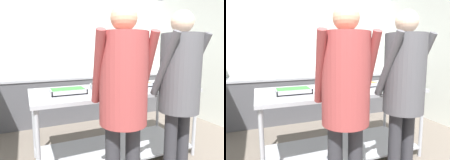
# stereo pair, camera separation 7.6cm
# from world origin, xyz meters

# --- Properties ---
(wall_rear) EXTENTS (4.41, 0.06, 2.65)m
(wall_rear) POSITION_xyz_m (0.00, 3.79, 1.32)
(wall_rear) COLOR silver
(wall_rear) RESTS_ON ground_plane
(back_counter) EXTENTS (4.25, 0.65, 0.89)m
(back_counter) POSITION_xyz_m (-0.00, 3.42, 0.45)
(back_counter) COLOR #4C4C51
(back_counter) RESTS_ON ground_plane
(serving_counter) EXTENTS (2.04, 0.90, 0.91)m
(serving_counter) POSITION_xyz_m (-0.09, 1.68, 0.62)
(serving_counter) COLOR #9EA0A8
(serving_counter) RESTS_ON ground_plane
(serving_tray_vegetables) EXTENTS (0.39, 0.26, 0.05)m
(serving_tray_vegetables) POSITION_xyz_m (-0.70, 1.65, 0.94)
(serving_tray_vegetables) COLOR #9EA0A8
(serving_tray_vegetables) RESTS_ON serving_counter
(sauce_pan) EXTENTS (0.45, 0.31, 0.06)m
(sauce_pan) POSITION_xyz_m (-0.24, 1.77, 0.95)
(sauce_pan) COLOR #9EA0A8
(sauce_pan) RESTS_ON serving_counter
(serving_tray_roast) EXTENTS (0.42, 0.31, 0.05)m
(serving_tray_roast) POSITION_xyz_m (0.23, 1.77, 0.94)
(serving_tray_roast) COLOR #9EA0A8
(serving_tray_roast) RESTS_ON serving_counter
(plate_stack) EXTENTS (0.23, 0.23, 0.06)m
(plate_stack) POSITION_xyz_m (0.59, 1.51, 0.94)
(plate_stack) COLOR white
(plate_stack) RESTS_ON serving_counter
(guest_serving_left) EXTENTS (0.50, 0.38, 1.76)m
(guest_serving_left) POSITION_xyz_m (0.22, 0.88, 1.09)
(guest_serving_left) COLOR #2D2D33
(guest_serving_left) RESTS_ON ground_plane
(guest_serving_right) EXTENTS (0.53, 0.40, 1.75)m
(guest_serving_right) POSITION_xyz_m (-0.42, 0.83, 1.08)
(guest_serving_right) COLOR #2D2D33
(guest_serving_right) RESTS_ON ground_plane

